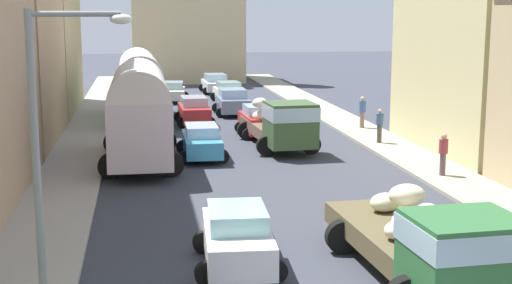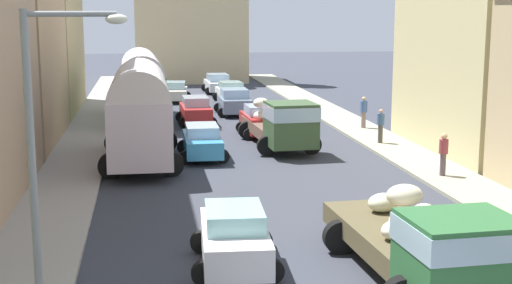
# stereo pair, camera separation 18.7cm
# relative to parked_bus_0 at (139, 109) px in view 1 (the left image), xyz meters

# --- Properties ---
(ground_plane) EXTENTS (154.00, 154.00, 0.00)m
(ground_plane) POSITION_rel_parked_bus_0_xyz_m (4.49, 6.52, -2.35)
(ground_plane) COLOR #343741
(sidewalk_left) EXTENTS (2.50, 70.00, 0.14)m
(sidewalk_left) POSITION_rel_parked_bus_0_xyz_m (-2.76, 6.52, -2.28)
(sidewalk_left) COLOR #9E978D
(sidewalk_left) RESTS_ON ground
(sidewalk_right) EXTENTS (2.50, 70.00, 0.14)m
(sidewalk_right) POSITION_rel_parked_bus_0_xyz_m (11.74, 6.52, -2.28)
(sidewalk_right) COLOR gray
(sidewalk_right) RESTS_ON ground
(building_left_3) EXTENTS (6.22, 11.54, 9.43)m
(building_left_3) POSITION_rel_parked_bus_0_xyz_m (-6.83, 17.27, 2.40)
(building_left_3) COLOR tan
(building_left_3) RESTS_ON ground
(building_right_2) EXTENTS (5.15, 10.11, 7.87)m
(building_right_2) POSITION_rel_parked_bus_0_xyz_m (15.57, 0.53, 1.59)
(building_right_2) COLOR #C8BB84
(building_right_2) RESTS_ON ground
(distant_church) EXTENTS (10.02, 7.62, 18.85)m
(distant_church) POSITION_rel_parked_bus_0_xyz_m (4.49, 37.00, 3.70)
(distant_church) COLOR #CCB588
(distant_church) RESTS_ON ground
(parked_bus_0) EXTENTS (3.34, 8.25, 4.24)m
(parked_bus_0) POSITION_rel_parked_bus_0_xyz_m (0.00, 0.00, 0.00)
(parked_bus_0) COLOR silver
(parked_bus_0) RESTS_ON ground
(parked_bus_1) EXTENTS (3.41, 9.75, 4.12)m
(parked_bus_1) POSITION_rel_parked_bus_0_xyz_m (0.04, 12.17, -0.06)
(parked_bus_1) COLOR #299864
(parked_bus_1) RESTS_ON ground
(cargo_truck_0) EXTENTS (3.35, 7.13, 2.20)m
(cargo_truck_0) POSITION_rel_parked_bus_0_xyz_m (6.55, -15.24, -1.18)
(cargo_truck_0) COLOR #296032
(cargo_truck_0) RESTS_ON ground
(cargo_truck_1) EXTENTS (3.23, 7.56, 2.41)m
(cargo_truck_1) POSITION_rel_parked_bus_0_xyz_m (6.51, 2.28, -1.08)
(cargo_truck_1) COLOR #37502E
(cargo_truck_1) RESTS_ON ground
(car_0) EXTENTS (2.31, 3.74, 1.61)m
(car_0) POSITION_rel_parked_bus_0_xyz_m (6.11, 6.10, -1.54)
(car_0) COLOR #AB2422
(car_0) RESTS_ON ground
(car_1) EXTENTS (2.39, 3.89, 1.63)m
(car_1) POSITION_rel_parked_bus_0_xyz_m (5.75, 14.16, -1.53)
(car_1) COLOR slate
(car_1) RESTS_ON ground
(car_2) EXTENTS (2.43, 3.82, 1.48)m
(car_2) POSITION_rel_parked_bus_0_xyz_m (6.27, 20.34, -1.60)
(car_2) COLOR silver
(car_2) RESTS_ON ground
(car_3) EXTENTS (2.45, 4.43, 1.52)m
(car_3) POSITION_rel_parked_bus_0_xyz_m (5.96, 26.56, -1.58)
(car_3) COLOR silver
(car_3) RESTS_ON ground
(car_4) EXTENTS (2.34, 3.86, 1.55)m
(car_4) POSITION_rel_parked_bus_0_xyz_m (2.36, -13.02, -1.56)
(car_4) COLOR white
(car_4) RESTS_ON ground
(car_5) EXTENTS (2.17, 4.01, 1.48)m
(car_5) POSITION_rel_parked_bus_0_xyz_m (2.66, 0.85, -1.59)
(car_5) COLOR #3A92C5
(car_5) RESTS_ON ground
(car_6) EXTENTS (2.22, 3.92, 1.61)m
(car_6) POSITION_rel_parked_bus_0_xyz_m (3.05, 10.44, -1.54)
(car_6) COLOR #B02725
(car_6) RESTS_ON ground
(car_7) EXTENTS (2.54, 3.88, 1.44)m
(car_7) POSITION_rel_parked_bus_0_xyz_m (2.31, 21.32, -1.61)
(car_7) COLOR beige
(car_7) RESTS_ON ground
(pedestrian_0) EXTENTS (0.40, 0.40, 1.77)m
(pedestrian_0) POSITION_rel_parked_bus_0_xyz_m (11.38, 2.53, -1.34)
(pedestrian_0) COLOR #49453E
(pedestrian_0) RESTS_ON ground
(pedestrian_1) EXTENTS (0.49, 0.49, 1.79)m
(pedestrian_1) POSITION_rel_parked_bus_0_xyz_m (11.50, -4.60, -1.32)
(pedestrian_1) COLOR #57494C
(pedestrian_1) RESTS_ON ground
(pedestrian_2) EXTENTS (0.51, 0.51, 1.84)m
(pedestrian_2) POSITION_rel_parked_bus_0_xyz_m (11.94, 7.06, -1.30)
(pedestrian_2) COLOR #81695D
(pedestrian_2) RESTS_ON ground
(streetlamp_near) EXTENTS (2.04, 0.28, 6.41)m
(streetlamp_near) POSITION_rel_parked_bus_0_xyz_m (-1.71, -15.76, 1.53)
(streetlamp_near) COLOR gray
(streetlamp_near) RESTS_ON ground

